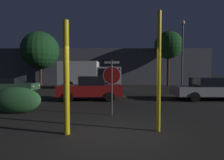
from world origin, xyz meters
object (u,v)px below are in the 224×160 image
(stop_sign, at_px, (112,76))
(delivery_truck, at_px, (91,74))
(tree_0, at_px, (40,50))
(hedge_bush_1, at_px, (17,100))
(yellow_pole_right, at_px, (159,72))
(street_lamp, at_px, (182,45))
(passing_car_3, at_px, (211,89))
(tree_1, at_px, (168,45))
(yellow_pole_left, at_px, (66,78))
(passing_car_2, at_px, (91,88))
(passing_car_1, at_px, (10,85))

(stop_sign, relative_size, delivery_truck, 0.32)
(delivery_truck, distance_m, tree_0, 9.40)
(delivery_truck, bearing_deg, hedge_bush_1, -4.72)
(yellow_pole_right, bearing_deg, street_lamp, 66.06)
(hedge_bush_1, xyz_separation_m, passing_car_3, (10.58, 3.89, 0.14))
(stop_sign, relative_size, passing_car_3, 0.46)
(delivery_truck, bearing_deg, tree_0, -117.88)
(tree_0, relative_size, tree_1, 1.04)
(street_lamp, bearing_deg, tree_1, 96.88)
(stop_sign, bearing_deg, street_lamp, 69.14)
(yellow_pole_left, xyz_separation_m, tree_1, (8.56, 18.04, 3.75))
(stop_sign, relative_size, tree_1, 0.32)
(hedge_bush_1, distance_m, tree_0, 18.42)
(yellow_pole_right, xyz_separation_m, tree_0, (-11.49, 19.20, 3.11))
(yellow_pole_right, distance_m, tree_0, 22.59)
(yellow_pole_left, bearing_deg, hedge_bush_1, 137.92)
(hedge_bush_1, bearing_deg, yellow_pole_left, -42.08)
(passing_car_2, height_order, passing_car_3, passing_car_2)
(passing_car_3, relative_size, street_lamp, 0.66)
(yellow_pole_right, distance_m, passing_car_1, 14.28)
(yellow_pole_left, bearing_deg, tree_1, 64.61)
(hedge_bush_1, height_order, tree_1, tree_1)
(passing_car_3, xyz_separation_m, tree_1, (0.85, 11.56, 4.64))
(passing_car_3, xyz_separation_m, street_lamp, (1.28, 8.01, 4.06))
(hedge_bush_1, height_order, tree_0, tree_0)
(delivery_truck, xyz_separation_m, tree_1, (9.79, 3.06, 3.74))
(street_lamp, bearing_deg, yellow_pole_right, -113.94)
(delivery_truck, xyz_separation_m, tree_0, (-7.58, 4.49, 3.28))
(hedge_bush_1, bearing_deg, delivery_truck, 82.51)
(hedge_bush_1, relative_size, street_lamp, 0.28)
(hedge_bush_1, distance_m, street_lamp, 17.32)
(delivery_truck, height_order, tree_1, tree_1)
(passing_car_2, bearing_deg, tree_1, -39.89)
(stop_sign, bearing_deg, delivery_truck, 112.59)
(delivery_truck, bearing_deg, street_lamp, 89.99)
(stop_sign, xyz_separation_m, hedge_bush_1, (-4.13, 0.30, -1.04))
(yellow_pole_left, xyz_separation_m, delivery_truck, (-1.23, 14.98, 0.01))
(passing_car_1, height_order, delivery_truck, delivery_truck)
(passing_car_2, height_order, delivery_truck, delivery_truck)
(hedge_bush_1, xyz_separation_m, street_lamp, (11.85, 11.90, 4.21))
(passing_car_2, xyz_separation_m, street_lamp, (9.11, 8.14, 4.03))
(stop_sign, xyz_separation_m, passing_car_2, (-1.39, 4.06, -0.86))
(hedge_bush_1, bearing_deg, passing_car_2, 53.94)
(hedge_bush_1, height_order, passing_car_2, passing_car_2)
(passing_car_1, distance_m, passing_car_2, 8.37)
(tree_1, bearing_deg, tree_0, 175.28)
(yellow_pole_left, height_order, delivery_truck, yellow_pole_left)
(delivery_truck, bearing_deg, tree_1, 110.11)
(stop_sign, bearing_deg, hedge_bush_1, -172.77)
(yellow_pole_left, height_order, passing_car_3, yellow_pole_left)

